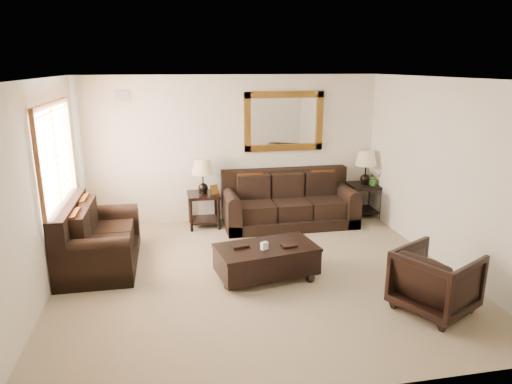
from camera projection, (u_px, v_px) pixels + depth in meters
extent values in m
cube|color=gray|center=(258.00, 275.00, 6.46)|extent=(5.50, 5.00, 0.01)
cube|color=white|center=(258.00, 79.00, 5.73)|extent=(5.50, 5.00, 0.01)
cube|color=silver|center=(232.00, 150.00, 8.46)|extent=(5.50, 0.01, 2.70)
cube|color=silver|center=(317.00, 257.00, 3.73)|extent=(5.50, 0.01, 2.70)
cube|color=silver|center=(39.00, 193.00, 5.59)|extent=(0.01, 5.00, 2.70)
cube|color=silver|center=(445.00, 174.00, 6.59)|extent=(0.01, 5.00, 2.70)
cube|color=white|center=(55.00, 162.00, 6.40)|extent=(0.01, 1.80, 1.50)
cube|color=brown|center=(51.00, 105.00, 6.19)|extent=(0.06, 1.96, 0.08)
cube|color=brown|center=(64.00, 215.00, 6.61)|extent=(0.06, 1.96, 0.08)
cube|color=brown|center=(40.00, 178.00, 5.51)|extent=(0.06, 0.08, 1.50)
cube|color=brown|center=(71.00, 150.00, 7.29)|extent=(0.06, 0.08, 1.50)
cube|color=brown|center=(57.00, 162.00, 6.40)|extent=(0.05, 0.05, 1.50)
cube|color=#4D2B0F|center=(284.00, 122.00, 8.46)|extent=(1.50, 0.06, 1.10)
cube|color=white|center=(284.00, 121.00, 8.48)|extent=(1.26, 0.01, 0.86)
cube|color=#999999|center=(122.00, 96.00, 7.83)|extent=(0.25, 0.02, 0.18)
cube|color=black|center=(289.00, 219.00, 8.46)|extent=(2.40, 1.04, 0.20)
cube|color=black|center=(284.00, 181.00, 8.67)|extent=(2.40, 0.24, 0.49)
cube|color=black|center=(255.00, 209.00, 8.26)|extent=(0.61, 0.85, 0.29)
cube|color=black|center=(290.00, 207.00, 8.37)|extent=(0.61, 0.85, 0.29)
cube|color=black|center=(323.00, 205.00, 8.49)|extent=(0.61, 0.85, 0.29)
cube|color=black|center=(231.00, 213.00, 8.21)|extent=(0.24, 1.04, 0.58)
cylinder|color=black|center=(231.00, 198.00, 8.14)|extent=(0.24, 1.02, 0.24)
cube|color=black|center=(345.00, 206.00, 8.60)|extent=(0.24, 1.04, 0.58)
cylinder|color=black|center=(345.00, 192.00, 8.53)|extent=(0.24, 1.02, 0.24)
cube|color=#5F2A0C|center=(250.00, 186.00, 8.35)|extent=(0.46, 0.20, 0.47)
cube|color=#5F2A0C|center=(323.00, 182.00, 8.60)|extent=(0.46, 0.20, 0.47)
cube|color=black|center=(102.00, 258.00, 6.76)|extent=(1.03, 1.73, 0.19)
cube|color=black|center=(69.00, 220.00, 6.52)|extent=(0.24, 1.73, 0.49)
cube|color=black|center=(99.00, 251.00, 6.41)|extent=(0.84, 0.60, 0.29)
cube|color=black|center=(104.00, 235.00, 7.00)|extent=(0.84, 0.60, 0.29)
cube|color=black|center=(93.00, 268.00, 6.01)|extent=(1.03, 0.24, 0.57)
cylinder|color=black|center=(91.00, 248.00, 5.93)|extent=(1.01, 0.24, 0.24)
cube|color=black|center=(107.00, 229.00, 7.42)|extent=(1.03, 0.24, 0.57)
cylinder|color=black|center=(105.00, 212.00, 7.34)|extent=(1.01, 0.24, 0.24)
cube|color=#5F2A0C|center=(79.00, 228.00, 6.21)|extent=(0.20, 0.45, 0.47)
cube|color=#5F2A0C|center=(88.00, 211.00, 6.91)|extent=(0.20, 0.45, 0.47)
cube|color=black|center=(203.00, 195.00, 8.25)|extent=(0.57, 0.57, 0.05)
cube|color=black|center=(204.00, 220.00, 8.37)|extent=(0.49, 0.49, 0.03)
cylinder|color=black|center=(191.00, 216.00, 8.05)|extent=(0.05, 0.05, 0.57)
cylinder|color=black|center=(219.00, 215.00, 8.14)|extent=(0.05, 0.05, 0.57)
cylinder|color=black|center=(190.00, 208.00, 8.52)|extent=(0.05, 0.05, 0.57)
cylinder|color=black|center=(216.00, 206.00, 8.60)|extent=(0.05, 0.05, 0.57)
sphere|color=black|center=(203.00, 188.00, 8.21)|extent=(0.18, 0.18, 0.18)
cylinder|color=black|center=(203.00, 178.00, 8.16)|extent=(0.02, 0.02, 0.37)
cone|color=#C9B586|center=(202.00, 166.00, 8.10)|extent=(0.40, 0.40, 0.27)
cube|color=#4D2B0F|center=(214.00, 190.00, 8.15)|extent=(0.16, 0.10, 0.18)
cube|color=black|center=(365.00, 186.00, 8.79)|extent=(0.59, 0.59, 0.05)
cube|color=black|center=(363.00, 210.00, 8.92)|extent=(0.50, 0.50, 0.03)
cylinder|color=black|center=(356.00, 206.00, 8.59)|extent=(0.05, 0.05, 0.59)
cylinder|color=black|center=(381.00, 205.00, 8.68)|extent=(0.05, 0.05, 0.59)
cylinder|color=black|center=(346.00, 199.00, 9.07)|extent=(0.05, 0.05, 0.59)
cylinder|color=black|center=(370.00, 197.00, 9.16)|extent=(0.05, 0.05, 0.59)
sphere|color=black|center=(365.00, 179.00, 8.75)|extent=(0.18, 0.18, 0.18)
cylinder|color=black|center=(366.00, 169.00, 8.70)|extent=(0.03, 0.03, 0.39)
cone|color=#C9B586|center=(366.00, 158.00, 8.64)|extent=(0.41, 0.41, 0.28)
sphere|color=black|center=(228.00, 286.00, 6.03)|extent=(0.12, 0.12, 0.12)
sphere|color=black|center=(311.00, 278.00, 6.23)|extent=(0.12, 0.12, 0.12)
sphere|color=black|center=(224.00, 269.00, 6.51)|extent=(0.12, 0.12, 0.12)
sphere|color=black|center=(300.00, 263.00, 6.72)|extent=(0.12, 0.12, 0.12)
cube|color=black|center=(266.00, 259.00, 6.31)|extent=(1.44, 0.94, 0.38)
cube|color=black|center=(266.00, 248.00, 6.27)|extent=(1.47, 0.96, 0.04)
cube|color=black|center=(240.00, 246.00, 6.24)|extent=(0.25, 0.19, 0.03)
cube|color=black|center=(289.00, 245.00, 6.27)|extent=(0.23, 0.18, 0.03)
cube|color=white|center=(264.00, 246.00, 6.14)|extent=(0.11, 0.10, 0.10)
imported|color=black|center=(436.00, 278.00, 5.42)|extent=(1.06, 1.08, 0.84)
imported|color=#27571D|center=(374.00, 180.00, 8.68)|extent=(0.27, 0.30, 0.21)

